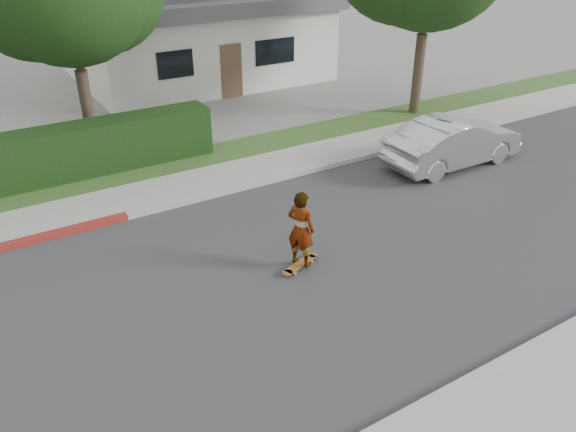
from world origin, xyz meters
name	(u,v)px	position (x,y,z in m)	size (l,w,h in m)	color
ground	(143,326)	(0.00, 0.00, 0.00)	(120.00, 120.00, 0.00)	slate
road	(142,326)	(0.00, 0.00, 0.01)	(60.00, 8.00, 0.01)	#2D2D30
curb_far	(85,227)	(0.00, 4.10, 0.07)	(60.00, 0.20, 0.15)	#9E9E99
sidewalk_far	(76,212)	(0.00, 5.00, 0.06)	(60.00, 1.60, 0.12)	gray
planting_strip	(62,189)	(0.00, 6.60, 0.05)	(60.00, 1.60, 0.10)	#2D4C1E
house	(194,28)	(8.00, 16.00, 2.10)	(10.60, 8.60, 4.30)	beige
skateboard	(301,264)	(3.44, 0.10, 0.09)	(1.08, 0.55, 0.10)	gold
skateboarder	(301,229)	(3.44, 0.10, 0.93)	(0.60, 0.39, 1.65)	white
car_silver	(454,142)	(10.18, 2.41, 0.71)	(1.51, 4.32, 1.42)	silver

